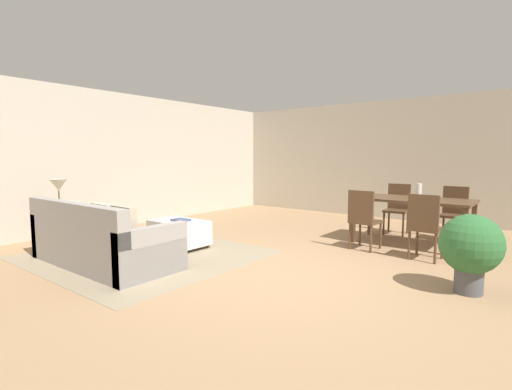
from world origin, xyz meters
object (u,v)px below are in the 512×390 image
Objects in this scene: side_table at (60,220)px; dining_chair_far_left at (398,206)px; couch at (101,242)px; dining_table at (412,204)px; table_lamp at (58,186)px; dining_chair_near_right at (425,223)px; ottoman_table at (179,232)px; dining_chair_far_right at (454,210)px; dining_chair_near_left at (363,216)px; vase_centerpiece at (419,191)px; book_on_ottoman at (181,220)px; potted_plant at (471,247)px.

dining_chair_far_left reaches higher than side_table.
couch reaches higher than dining_table.
table_lamp reaches higher than dining_table.
table_lamp is 5.59m from dining_table.
dining_chair_near_right is (4.72, 2.71, -0.44)m from table_lamp.
dining_chair_far_right is at bearing 44.37° from ottoman_table.
vase_centerpiece is (0.57, 0.84, 0.36)m from dining_chair_near_left.
vase_centerpiece is at bearing 40.85° from book_on_ottoman.
dining_chair_near_left is 1.00× the size of dining_chair_far_left.
book_on_ottoman is (-2.29, -3.24, -0.08)m from dining_chair_far_left.
dining_chair_near_right is 1.01m from vase_centerpiece.
dining_chair_near_left and dining_chair_near_right have the same top height.
dining_chair_near_right is at bearing 26.42° from book_on_ottoman.
dining_table is 1.93× the size of dining_chair_near_left.
dining_chair_far_right is (4.77, 4.36, 0.08)m from side_table.
vase_centerpiece reaches higher than dining_chair_far_right.
dining_table is at bearing 40.46° from ottoman_table.
dining_chair_far_left is (-0.48, 0.81, -0.15)m from dining_table.
side_table is at bearing -140.49° from dining_table.
table_lamp reaches higher than dining_chair_near_left.
table_lamp is 0.57× the size of dining_chair_far_left.
potted_plant is at bearing -59.31° from dining_chair_far_left.
dining_table is 2.12× the size of potted_plant.
book_on_ottoman is 3.92m from potted_plant.
dining_chair_near_left and dining_chair_far_left have the same top height.
dining_table is at bearing -119.75° from dining_chair_far_right.
side_table is 1.91m from book_on_ottoman.
dining_chair_far_left reaches higher than ottoman_table.
potted_plant is (0.65, -2.68, -0.03)m from dining_chair_far_right.
couch is at bearing -155.87° from potted_plant.
potted_plant is at bearing -76.25° from dining_chair_far_right.
dining_chair_near_left is at bearing 35.80° from table_lamp.
book_on_ottoman is at bearing 36.29° from table_lamp.
vase_centerpiece is (-0.38, -0.76, 0.36)m from dining_chair_far_right.
ottoman_table is at bearing -145.41° from dining_chair_near_left.
dining_table is (2.91, 3.67, 0.38)m from couch.
dining_chair_near_right is 1.25m from potted_plant.
book_on_ottoman is at bearing -171.91° from potted_plant.
dining_chair_far_left is at bearing 48.75° from side_table.
dining_chair_far_right is 1.10× the size of potted_plant.
dining_chair_near_right reaches higher than potted_plant.
side_table is at bearing 175.11° from couch.
couch is 1.24× the size of dining_table.
couch reaches higher than book_on_ottoman.
potted_plant is at bearing -55.63° from dining_chair_near_right.
potted_plant is (0.70, -1.03, -0.03)m from dining_chair_near_right.
potted_plant is (1.59, -2.68, -0.03)m from dining_chair_far_left.
dining_chair_far_right reaches higher than potted_plant.
ottoman_table is at bearing 37.63° from table_lamp.
vase_centerpiece is at bearing 51.15° from couch.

